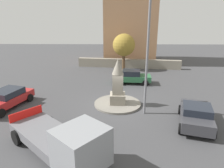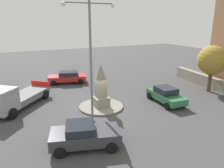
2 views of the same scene
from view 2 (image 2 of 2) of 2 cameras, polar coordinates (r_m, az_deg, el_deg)
ground_plane at (r=18.28m, az=-2.92°, el=-6.26°), size 80.00×80.00×0.00m
traffic_island at (r=18.25m, az=-2.92°, el=-6.04°), size 3.73×3.73×0.15m
monument at (r=17.67m, az=-3.00°, el=-1.04°), size 1.20×1.20×3.58m
streetlamp at (r=14.62m, az=-5.76°, el=8.82°), size 3.60×0.28×8.48m
car_green_near_island at (r=19.60m, az=14.22°, el=-2.87°), size 2.09×4.06×1.44m
car_red_passing at (r=25.62m, az=-11.80°, el=1.86°), size 4.65×2.96×1.38m
car_dark_grey_approaching at (r=12.75m, az=-7.40°, el=-13.37°), size 4.34×2.92×1.46m
truck_grey_far_side at (r=19.10m, az=-25.08°, el=-3.54°), size 5.62×5.97×2.23m
stone_boundary_wall at (r=24.64m, az=27.17°, el=-0.54°), size 2.49×14.24×1.22m
tree_near_wall at (r=23.79m, az=25.29°, el=5.75°), size 2.95×2.95×4.76m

